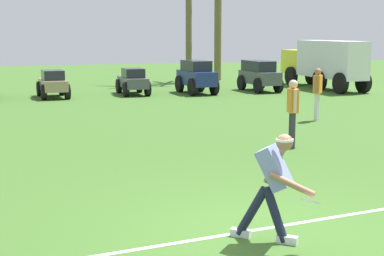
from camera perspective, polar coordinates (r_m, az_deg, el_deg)
name	(u,v)px	position (r m, az deg, el deg)	size (l,w,h in m)	color
ground_plane	(261,232)	(8.00, 6.71, -9.96)	(80.00, 80.00, 0.00)	#3A6225
field_line_paint	(259,229)	(8.07, 6.47, -9.75)	(22.81, 0.08, 0.01)	white
frisbee_thrower	(273,181)	(7.44, 7.85, -5.11)	(0.80, 0.93, 1.40)	#191E38
frisbee_in_flight	(311,201)	(7.17, 11.47, -6.99)	(0.34, 0.35, 0.11)	white
teammate_near_sideline	(293,107)	(13.46, 9.74, 2.00)	(0.27, 0.50, 1.56)	#33333D
teammate_midfield	(317,89)	(17.74, 12.07, 3.70)	(0.38, 0.41, 1.56)	silver
parked_car_slot_c	(53,83)	(24.14, -13.34, 4.22)	(1.24, 2.26, 1.10)	#998466
parked_car_slot_d	(133,81)	(24.77, -5.76, 4.56)	(1.13, 2.22, 1.10)	#474C51
parked_car_slot_e	(196,76)	(25.05, 0.43, 5.07)	(1.34, 2.42, 1.40)	navy
parked_car_slot_f	(259,75)	(26.21, 6.54, 5.15)	(1.30, 2.46, 1.34)	#474C51
box_truck	(324,62)	(27.80, 12.71, 6.28)	(1.66, 5.96, 2.20)	yellow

